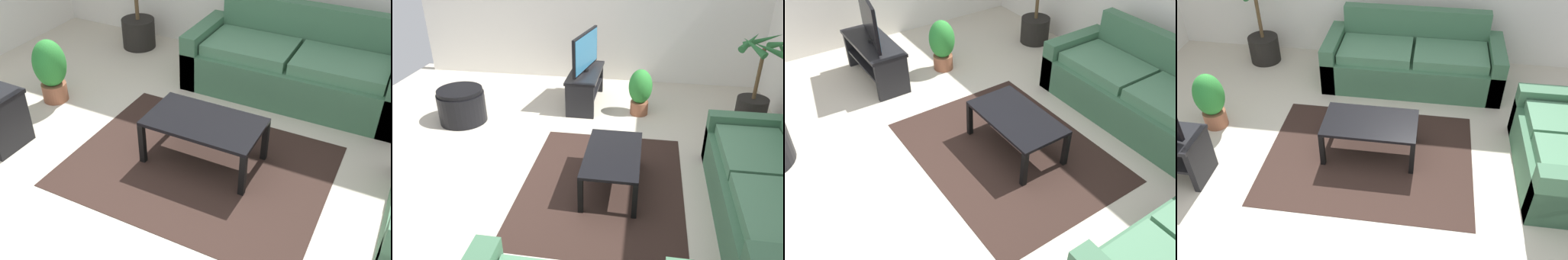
# 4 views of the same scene
# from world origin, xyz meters

# --- Properties ---
(ground_plane) EXTENTS (6.60, 6.60, 0.00)m
(ground_plane) POSITION_xyz_m (0.00, 0.00, 0.00)
(ground_plane) COLOR beige
(couch_main) EXTENTS (2.27, 0.90, 0.90)m
(couch_main) POSITION_xyz_m (0.61, 2.28, 0.30)
(couch_main) COLOR #3F6B4C
(couch_main) RESTS_ON ground
(coffee_table) EXTENTS (0.98, 0.57, 0.42)m
(coffee_table) POSITION_xyz_m (0.27, 0.79, 0.36)
(coffee_table) COLOR black
(coffee_table) RESTS_ON ground
(area_rug) EXTENTS (2.20, 1.70, 0.01)m
(area_rug) POSITION_xyz_m (0.27, 0.69, 0.00)
(area_rug) COLOR black
(area_rug) RESTS_ON ground
(potted_palm) EXTENTS (0.65, 0.68, 1.26)m
(potted_palm) POSITION_xyz_m (-1.54, 2.56, 0.46)
(potted_palm) COLOR black
(potted_palm) RESTS_ON ground
(potted_plant_small) EXTENTS (0.34, 0.34, 0.68)m
(potted_plant_small) POSITION_xyz_m (-1.60, 1.00, 0.37)
(potted_plant_small) COLOR brown
(potted_plant_small) RESTS_ON ground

